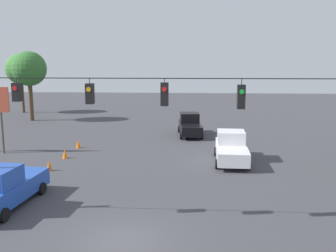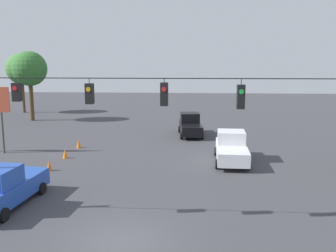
# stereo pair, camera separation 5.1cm
# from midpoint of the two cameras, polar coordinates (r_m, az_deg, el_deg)

# --- Properties ---
(ground_plane) EXTENTS (140.00, 140.00, 0.00)m
(ground_plane) POSITION_cam_midpoint_polar(r_m,az_deg,el_deg) (15.71, -7.12, -17.03)
(ground_plane) COLOR #3D3D42
(overhead_signal_span) EXTENTS (21.87, 0.38, 7.21)m
(overhead_signal_span) POSITION_cam_midpoint_polar(r_m,az_deg,el_deg) (16.13, -5.70, 0.80)
(overhead_signal_span) COLOR slate
(overhead_signal_span) RESTS_ON ground_plane
(pickup_truck_black_oncoming_deep) EXTENTS (2.49, 5.34, 2.12)m
(pickup_truck_black_oncoming_deep) POSITION_cam_midpoint_polar(r_m,az_deg,el_deg) (36.05, 3.45, 0.11)
(pickup_truck_black_oncoming_deep) COLOR black
(pickup_truck_black_oncoming_deep) RESTS_ON ground_plane
(pickup_truck_blue_parked_shoulder) EXTENTS (2.64, 5.63, 2.12)m
(pickup_truck_blue_parked_shoulder) POSITION_cam_midpoint_polar(r_m,az_deg,el_deg) (20.23, -23.86, -8.59)
(pickup_truck_blue_parked_shoulder) COLOR #234CB2
(pickup_truck_blue_parked_shoulder) RESTS_ON ground_plane
(pickup_truck_white_oncoming_far) EXTENTS (2.46, 5.59, 2.12)m
(pickup_truck_white_oncoming_far) POSITION_cam_midpoint_polar(r_m,az_deg,el_deg) (27.01, 9.69, -3.34)
(pickup_truck_white_oncoming_far) COLOR silver
(pickup_truck_white_oncoming_far) RESTS_ON ground_plane
(traffic_cone_nearest) EXTENTS (0.39, 0.39, 0.70)m
(traffic_cone_nearest) POSITION_cam_midpoint_polar(r_m,az_deg,el_deg) (22.87, -20.64, -7.91)
(traffic_cone_nearest) COLOR orange
(traffic_cone_nearest) RESTS_ON ground_plane
(traffic_cone_second) EXTENTS (0.39, 0.39, 0.70)m
(traffic_cone_second) POSITION_cam_midpoint_polar(r_m,az_deg,el_deg) (25.78, -17.59, -5.75)
(traffic_cone_second) COLOR orange
(traffic_cone_second) RESTS_ON ground_plane
(traffic_cone_third) EXTENTS (0.39, 0.39, 0.70)m
(traffic_cone_third) POSITION_cam_midpoint_polar(r_m,az_deg,el_deg) (28.67, -15.35, -4.07)
(traffic_cone_third) COLOR orange
(traffic_cone_third) RESTS_ON ground_plane
(traffic_cone_fourth) EXTENTS (0.39, 0.39, 0.70)m
(traffic_cone_fourth) POSITION_cam_midpoint_polar(r_m,az_deg,el_deg) (31.74, -13.42, -2.64)
(traffic_cone_fourth) COLOR orange
(traffic_cone_fourth) RESTS_ON ground_plane
(tree_horizon_left) EXTENTS (4.18, 4.18, 8.10)m
(tree_horizon_left) POSITION_cam_midpoint_polar(r_m,az_deg,el_deg) (55.33, -21.39, 8.08)
(tree_horizon_left) COLOR #4C3823
(tree_horizon_left) RESTS_ON ground_plane
(tree_horizon_right) EXTENTS (4.09, 4.09, 8.24)m
(tree_horizon_right) POSITION_cam_midpoint_polar(r_m,az_deg,el_deg) (47.50, -20.32, 8.13)
(tree_horizon_right) COLOR #4C3823
(tree_horizon_right) RESTS_ON ground_plane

